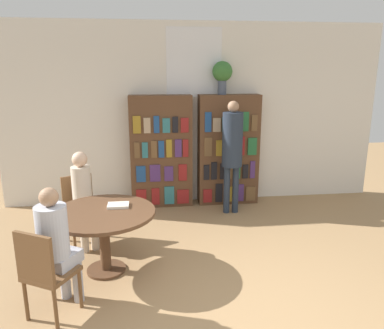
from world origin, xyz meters
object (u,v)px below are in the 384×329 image
Objects in this scene: flower_vase at (222,73)px; seated_reader_left at (83,195)px; reading_table at (103,222)px; chair_left_side at (80,206)px; bookshelf_left at (161,152)px; seated_reader_right at (56,241)px; bookshelf_right at (228,150)px; chair_near_camera at (45,270)px; librarian_standing at (232,145)px.

seated_reader_left is (-2.05, -1.45, -1.47)m from flower_vase.
chair_left_side is (-0.39, 0.83, -0.10)m from reading_table.
chair_left_side is at bearing -131.49° from bookshelf_left.
bookshelf_left is 1.49× the size of seated_reader_right.
seated_reader_right is (-0.04, -1.31, 0.00)m from seated_reader_left.
seated_reader_left is at bearing -146.56° from bookshelf_right.
chair_near_camera is at bearing -90.00° from seated_reader_right.
seated_reader_left reaches higher than chair_left_side.
bookshelf_right is 3.50× the size of flower_vase.
seated_reader_left is (-1.05, -1.44, -0.21)m from bookshelf_left.
seated_reader_left is 2.36m from librarian_standing.
flower_vase is 1.19m from librarian_standing.
seated_reader_right is (-0.35, -0.65, 0.11)m from reading_table.
chair_left_side is (-2.26, -1.28, -0.42)m from bookshelf_right.
flower_vase reaches higher than bookshelf_left.
flower_vase is at bearing 50.49° from reading_table.
bookshelf_right reaches higher than seated_reader_right.
librarian_standing reaches higher than chair_near_camera.
seated_reader_left is at bearing 113.77° from chair_near_camera.
reading_table is (-0.73, -2.10, -0.32)m from bookshelf_left.
seated_reader_right reaches higher than chair_near_camera.
seated_reader_right reaches higher than reading_table.
bookshelf_left is at bearing 70.76° from reading_table.
seated_reader_right is (0.04, -1.48, 0.21)m from chair_left_side.
seated_reader_right is 3.15m from librarian_standing.
bookshelf_right reaches higher than librarian_standing.
flower_vase is 4.01m from chair_near_camera.
bookshelf_left is 2.06× the size of chair_left_side.
bookshelf_left and bookshelf_right have the same top height.
librarian_standing is (0.08, -0.51, -1.08)m from flower_vase.
bookshelf_left is 1.75m from chair_left_side.
seated_reader_left is 0.70× the size of librarian_standing.
reading_table is at bearing 90.00° from seated_reader_right.
seated_reader_right is at bearing 90.00° from chair_near_camera.
reading_table is 0.65× the size of librarian_standing.
reading_table is at bearing -138.59° from librarian_standing.
chair_left_side is (-1.13, -1.28, -0.42)m from bookshelf_left.
chair_left_side is (-2.13, -1.28, -1.68)m from flower_vase.
seated_reader_left is at bearing 115.41° from reading_table.
bookshelf_right reaches higher than seated_reader_left.
chair_near_camera is 1.64m from chair_left_side.
flower_vase is 2.91m from seated_reader_left.
chair_near_camera is at bearing -118.59° from reading_table.
flower_vase is at bearing 81.40° from seated_reader_right.
bookshelf_left is at bearing 96.63° from chair_near_camera.
chair_left_side is at bearing 120.12° from seated_reader_right.
chair_near_camera is 3.36m from librarian_standing.
chair_left_side is at bearing -90.00° from seated_reader_left.
seated_reader_left is (0.08, -0.17, 0.21)m from chair_left_side.
chair_near_camera is 0.50× the size of librarian_standing.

